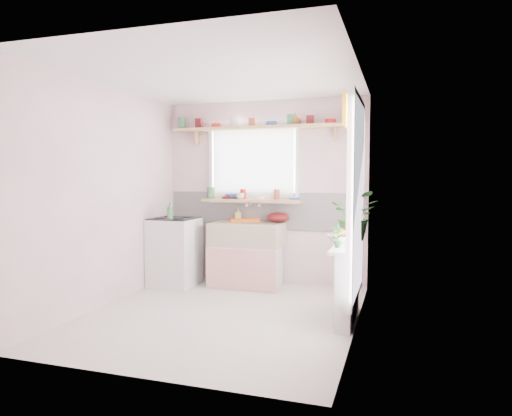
% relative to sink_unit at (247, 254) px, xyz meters
% --- Properties ---
extents(room, '(3.20, 3.20, 3.20)m').
position_rel_sink_unit_xyz_m(room, '(0.81, -0.43, 0.94)').
color(room, beige).
rests_on(room, ground).
extents(sink_unit, '(0.95, 0.65, 1.11)m').
position_rel_sink_unit_xyz_m(sink_unit, '(0.00, 0.00, 0.00)').
color(sink_unit, white).
rests_on(sink_unit, ground).
extents(cooker, '(0.58, 0.58, 0.93)m').
position_rel_sink_unit_xyz_m(cooker, '(-0.95, -0.24, 0.03)').
color(cooker, white).
rests_on(cooker, ground).
extents(radiator_ledge, '(0.22, 0.95, 0.78)m').
position_rel_sink_unit_xyz_m(radiator_ledge, '(1.45, -1.09, -0.03)').
color(radiator_ledge, white).
rests_on(radiator_ledge, ground).
extents(windowsill, '(1.40, 0.22, 0.04)m').
position_rel_sink_unit_xyz_m(windowsill, '(-0.00, 0.19, 0.71)').
color(windowsill, tan).
rests_on(windowsill, room).
extents(pine_shelf, '(2.52, 0.24, 0.04)m').
position_rel_sink_unit_xyz_m(pine_shelf, '(0.15, 0.18, 1.69)').
color(pine_shelf, tan).
rests_on(pine_shelf, room).
extents(shelf_crockery, '(2.47, 0.11, 0.12)m').
position_rel_sink_unit_xyz_m(shelf_crockery, '(0.13, 0.18, 1.76)').
color(shelf_crockery, '#3F7F4C').
rests_on(shelf_crockery, pine_shelf).
extents(sill_crockery, '(1.35, 0.11, 0.12)m').
position_rel_sink_unit_xyz_m(sill_crockery, '(-0.05, 0.19, 0.78)').
color(sill_crockery, '#3F7F4C').
rests_on(sill_crockery, windowsill).
extents(dish_tray, '(0.48, 0.43, 0.04)m').
position_rel_sink_unit_xyz_m(dish_tray, '(-0.10, 0.21, 0.44)').
color(dish_tray, orange).
rests_on(dish_tray, sink_unit).
extents(colander, '(0.38, 0.38, 0.14)m').
position_rel_sink_unit_xyz_m(colander, '(0.37, 0.21, 0.49)').
color(colander, maroon).
rests_on(colander, sink_unit).
extents(jade_plant, '(0.53, 0.47, 0.55)m').
position_rel_sink_unit_xyz_m(jade_plant, '(1.48, -0.69, 0.62)').
color(jade_plant, '#316327').
rests_on(jade_plant, radiator_ledge).
extents(fruit_bowl, '(0.42, 0.42, 0.08)m').
position_rel_sink_unit_xyz_m(fruit_bowl, '(1.36, -0.89, 0.38)').
color(fruit_bowl, white).
rests_on(fruit_bowl, radiator_ledge).
extents(herb_pot, '(0.12, 0.09, 0.23)m').
position_rel_sink_unit_xyz_m(herb_pot, '(1.36, -1.27, 0.46)').
color(herb_pot, '#286629').
rests_on(herb_pot, radiator_ledge).
extents(soap_bottle_sink, '(0.10, 0.10, 0.18)m').
position_rel_sink_unit_xyz_m(soap_bottle_sink, '(-0.19, 0.19, 0.51)').
color(soap_bottle_sink, '#DFCF63').
rests_on(soap_bottle_sink, sink_unit).
extents(sill_cup, '(0.14, 0.14, 0.09)m').
position_rel_sink_unit_xyz_m(sill_cup, '(-0.14, 0.13, 0.77)').
color(sill_cup, silver).
rests_on(sill_cup, windowsill).
extents(sill_bowl, '(0.28, 0.28, 0.07)m').
position_rel_sink_unit_xyz_m(sill_bowl, '(-0.29, 0.25, 0.76)').
color(sill_bowl, '#354BAE').
rests_on(sill_bowl, windowsill).
extents(shelf_vase, '(0.18, 0.18, 0.16)m').
position_rel_sink_unit_xyz_m(shelf_vase, '(0.60, 0.24, 1.79)').
color(shelf_vase, '#955B2E').
rests_on(shelf_vase, pine_shelf).
extents(cooker_bottle, '(0.11, 0.11, 0.22)m').
position_rel_sink_unit_xyz_m(cooker_bottle, '(-0.89, -0.46, 0.59)').
color(cooker_bottle, '#42844C').
rests_on(cooker_bottle, cooker).
extents(fruit, '(0.20, 0.14, 0.10)m').
position_rel_sink_unit_xyz_m(fruit, '(1.37, -0.88, 0.44)').
color(fruit, orange).
rests_on(fruit, fruit_bowl).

